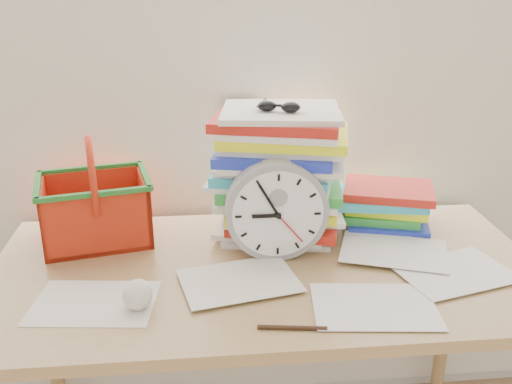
{
  "coord_description": "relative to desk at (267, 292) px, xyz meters",
  "views": [
    {
      "loc": [
        -0.15,
        0.32,
        1.45
      ],
      "look_at": [
        -0.03,
        1.6,
        0.96
      ],
      "focal_mm": 40.0,
      "sensor_mm": 36.0,
      "label": 1
    }
  ],
  "objects": [
    {
      "name": "basket",
      "position": [
        -0.45,
        0.2,
        0.22
      ],
      "size": [
        0.33,
        0.28,
        0.29
      ],
      "primitive_type": null,
      "rotation": [
        0.0,
        0.0,
        0.21
      ],
      "color": "red",
      "rests_on": "desk"
    },
    {
      "name": "sunglasses",
      "position": [
        0.05,
        0.18,
        0.45
      ],
      "size": [
        0.16,
        0.15,
        0.03
      ],
      "primitive_type": null,
      "rotation": [
        0.0,
        0.0,
        -0.34
      ],
      "color": "black",
      "rests_on": "paper_stack"
    },
    {
      "name": "pen",
      "position": [
        0.02,
        -0.28,
        0.08
      ],
      "size": [
        0.15,
        0.03,
        0.01
      ],
      "primitive_type": "cylinder",
      "rotation": [
        0.0,
        1.57,
        -0.14
      ],
      "color": "black",
      "rests_on": "desk"
    },
    {
      "name": "book_stack",
      "position": [
        0.37,
        0.22,
        0.13
      ],
      "size": [
        0.32,
        0.27,
        0.12
      ],
      "primitive_type": null,
      "rotation": [
        0.0,
        0.0,
        -0.2
      ],
      "color": "white",
      "rests_on": "desk"
    },
    {
      "name": "crumpled_ball",
      "position": [
        -0.31,
        -0.16,
        0.11
      ],
      "size": [
        0.07,
        0.07,
        0.07
      ],
      "primitive_type": "sphere",
      "color": "white",
      "rests_on": "desk"
    },
    {
      "name": "clock",
      "position": [
        0.03,
        0.05,
        0.21
      ],
      "size": [
        0.26,
        0.05,
        0.26
      ],
      "primitive_type": "cylinder",
      "rotation": [
        1.57,
        0.0,
        0.0
      ],
      "color": "gray",
      "rests_on": "desk"
    },
    {
      "name": "curtain",
      "position": [
        0.0,
        0.38,
        0.62
      ],
      "size": [
        2.4,
        0.01,
        2.5
      ],
      "primitive_type": "cube",
      "color": "white",
      "rests_on": "room_shell"
    },
    {
      "name": "scattered_papers",
      "position": [
        0.0,
        0.0,
        0.08
      ],
      "size": [
        1.26,
        0.42,
        0.02
      ],
      "primitive_type": null,
      "color": "white",
      "rests_on": "desk"
    },
    {
      "name": "paper_stack",
      "position": [
        0.06,
        0.21,
        0.25
      ],
      "size": [
        0.4,
        0.35,
        0.36
      ],
      "primitive_type": null,
      "rotation": [
        0.0,
        0.0,
        -0.17
      ],
      "color": "white",
      "rests_on": "desk"
    },
    {
      "name": "desk",
      "position": [
        0.0,
        0.0,
        0.0
      ],
      "size": [
        1.4,
        0.7,
        0.75
      ],
      "color": "#9E7B4A",
      "rests_on": "ground"
    }
  ]
}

